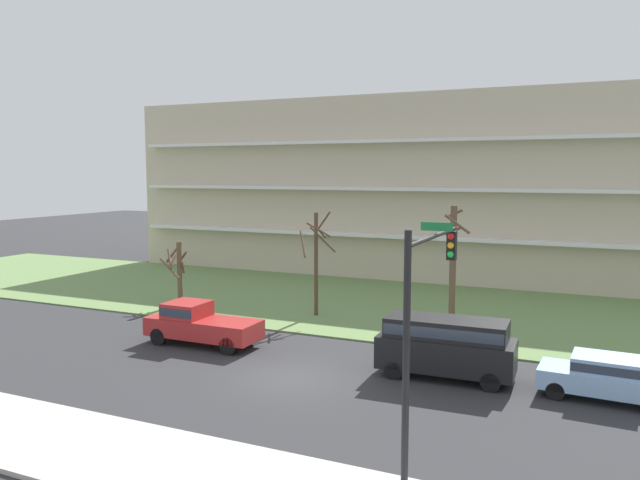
{
  "coord_description": "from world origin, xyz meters",
  "views": [
    {
      "loc": [
        10.62,
        -20.74,
        7.98
      ],
      "look_at": [
        -1.44,
        6.0,
        4.75
      ],
      "focal_mm": 34.66,
      "sensor_mm": 36.0,
      "label": 1
    }
  ],
  "objects_px": {
    "tree_left": "(316,258)",
    "pickup_red_near_left": "(199,323)",
    "van_black_center_left": "(446,343)",
    "tree_far_left": "(178,270)",
    "tree_center": "(453,266)",
    "traffic_signal_mast": "(425,303)",
    "sedan_blue_center_right": "(605,376)"
  },
  "relations": [
    {
      "from": "tree_left",
      "to": "pickup_red_near_left",
      "type": "distance_m",
      "value": 8.07
    },
    {
      "from": "tree_left",
      "to": "pickup_red_near_left",
      "type": "height_order",
      "value": "tree_left"
    },
    {
      "from": "tree_left",
      "to": "pickup_red_near_left",
      "type": "relative_size",
      "value": 1.08
    },
    {
      "from": "van_black_center_left",
      "to": "pickup_red_near_left",
      "type": "bearing_deg",
      "value": -1.65
    },
    {
      "from": "tree_far_left",
      "to": "van_black_center_left",
      "type": "relative_size",
      "value": 0.74
    },
    {
      "from": "tree_far_left",
      "to": "tree_left",
      "type": "height_order",
      "value": "tree_left"
    },
    {
      "from": "tree_left",
      "to": "tree_center",
      "type": "bearing_deg",
      "value": -4.03
    },
    {
      "from": "tree_left",
      "to": "traffic_signal_mast",
      "type": "xyz_separation_m",
      "value": [
        9.91,
        -14.67,
        1.25
      ]
    },
    {
      "from": "pickup_red_near_left",
      "to": "sedan_blue_center_right",
      "type": "height_order",
      "value": "pickup_red_near_left"
    },
    {
      "from": "tree_center",
      "to": "sedan_blue_center_right",
      "type": "height_order",
      "value": "tree_center"
    },
    {
      "from": "tree_far_left",
      "to": "tree_left",
      "type": "relative_size",
      "value": 0.66
    },
    {
      "from": "pickup_red_near_left",
      "to": "sedan_blue_center_right",
      "type": "relative_size",
      "value": 1.2
    },
    {
      "from": "tree_left",
      "to": "van_black_center_left",
      "type": "bearing_deg",
      "value": -39.42
    },
    {
      "from": "pickup_red_near_left",
      "to": "traffic_signal_mast",
      "type": "xyz_separation_m",
      "value": [
        12.56,
        -7.39,
        3.5
      ]
    },
    {
      "from": "tree_left",
      "to": "van_black_center_left",
      "type": "distance_m",
      "value": 11.62
    },
    {
      "from": "tree_center",
      "to": "pickup_red_near_left",
      "type": "xyz_separation_m",
      "value": [
        -10.28,
        -6.75,
        -2.38
      ]
    },
    {
      "from": "tree_left",
      "to": "tree_center",
      "type": "height_order",
      "value": "tree_center"
    },
    {
      "from": "sedan_blue_center_right",
      "to": "pickup_red_near_left",
      "type": "bearing_deg",
      "value": 3.15
    },
    {
      "from": "van_black_center_left",
      "to": "sedan_blue_center_right",
      "type": "height_order",
      "value": "van_black_center_left"
    },
    {
      "from": "tree_far_left",
      "to": "van_black_center_left",
      "type": "xyz_separation_m",
      "value": [
        17.49,
        -6.35,
        -0.77
      ]
    },
    {
      "from": "tree_far_left",
      "to": "pickup_red_near_left",
      "type": "xyz_separation_m",
      "value": [
        5.97,
        -6.35,
        -1.15
      ]
    },
    {
      "from": "van_black_center_left",
      "to": "traffic_signal_mast",
      "type": "bearing_deg",
      "value": 96.43
    },
    {
      "from": "sedan_blue_center_right",
      "to": "tree_center",
      "type": "bearing_deg",
      "value": -41.33
    },
    {
      "from": "tree_far_left",
      "to": "tree_left",
      "type": "bearing_deg",
      "value": 6.19
    },
    {
      "from": "tree_far_left",
      "to": "tree_center",
      "type": "distance_m",
      "value": 16.3
    },
    {
      "from": "tree_left",
      "to": "sedan_blue_center_right",
      "type": "bearing_deg",
      "value": -26.68
    },
    {
      "from": "sedan_blue_center_right",
      "to": "traffic_signal_mast",
      "type": "xyz_separation_m",
      "value": [
        -4.59,
        -7.39,
        3.64
      ]
    },
    {
      "from": "tree_center",
      "to": "van_black_center_left",
      "type": "bearing_deg",
      "value": -79.61
    },
    {
      "from": "tree_left",
      "to": "tree_center",
      "type": "relative_size",
      "value": 0.92
    },
    {
      "from": "tree_center",
      "to": "van_black_center_left",
      "type": "distance_m",
      "value": 7.15
    },
    {
      "from": "sedan_blue_center_right",
      "to": "traffic_signal_mast",
      "type": "distance_m",
      "value": 9.43
    },
    {
      "from": "van_black_center_left",
      "to": "sedan_blue_center_right",
      "type": "bearing_deg",
      "value": 178.35
    }
  ]
}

